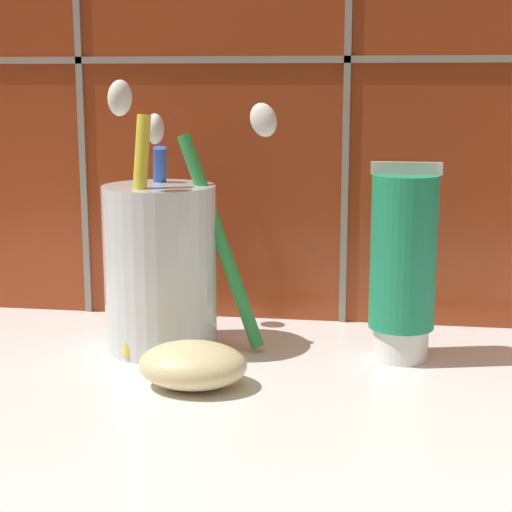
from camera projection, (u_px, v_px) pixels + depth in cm
name	position (u px, v px, depth cm)	size (l,w,h in cm)	color
sink_counter	(290.00, 424.00, 48.04)	(79.96, 36.71, 2.00)	white
toothbrush_cup	(162.00, 263.00, 57.40)	(11.99, 10.32, 18.11)	silver
toothpaste_tube	(403.00, 264.00, 54.95)	(4.47, 4.26, 12.93)	white
soap_bar	(193.00, 365.00, 50.84)	(6.53, 5.22, 2.71)	beige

